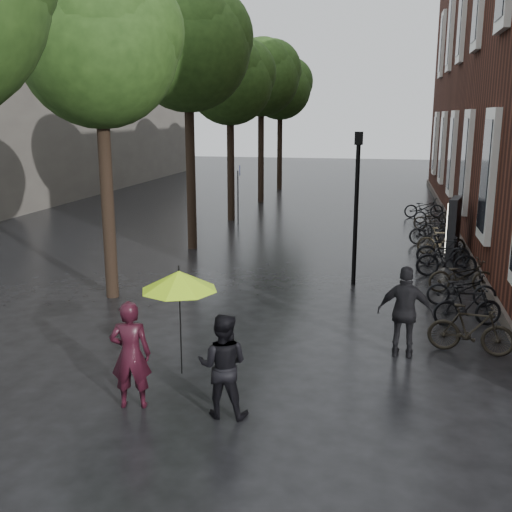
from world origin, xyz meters
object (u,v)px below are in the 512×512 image
(person_black, at_px, (223,365))
(ad_lightbox, at_px, (453,227))
(parked_bicycles, at_px, (442,244))
(pedestrian_walking, at_px, (405,312))
(lamp_post, at_px, (357,194))
(person_burgundy, at_px, (131,355))

(person_black, distance_m, ad_lightbox, 12.94)
(person_black, relative_size, ad_lightbox, 0.84)
(parked_bicycles, bearing_deg, pedestrian_walking, -99.11)
(ad_lightbox, distance_m, lamp_post, 5.32)
(ad_lightbox, relative_size, lamp_post, 0.47)
(person_burgundy, xyz_separation_m, lamp_post, (3.07, 8.03, 1.65))
(pedestrian_walking, bearing_deg, person_black, 50.75)
(person_burgundy, distance_m, parked_bicycles, 13.16)
(ad_lightbox, bearing_deg, parked_bicycles, -125.86)
(person_burgundy, height_order, pedestrian_walking, pedestrian_walking)
(person_burgundy, xyz_separation_m, person_black, (1.51, 0.03, -0.06))
(parked_bicycles, bearing_deg, person_burgundy, -115.83)
(person_burgundy, bearing_deg, lamp_post, -124.91)
(pedestrian_walking, distance_m, parked_bicycles, 8.90)
(parked_bicycles, bearing_deg, lamp_post, -124.98)
(person_burgundy, distance_m, lamp_post, 8.76)
(person_black, xyz_separation_m, lamp_post, (1.56, 8.00, 1.71))
(pedestrian_walking, height_order, parked_bicycles, pedestrian_walking)
(lamp_post, bearing_deg, parked_bicycles, 55.02)
(person_black, bearing_deg, ad_lightbox, -113.29)
(person_black, bearing_deg, person_burgundy, -1.30)
(person_black, relative_size, lamp_post, 0.40)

